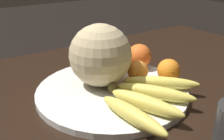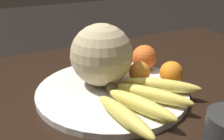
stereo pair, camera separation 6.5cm
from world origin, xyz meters
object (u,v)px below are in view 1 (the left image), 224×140
(kitchen_table, at_px, (99,137))
(fruit_bowl, at_px, (112,90))
(banana_bunch, at_px, (149,97))
(orange_front_right, at_px, (138,71))
(orange_front_left, at_px, (139,56))
(orange_back_left, at_px, (111,60))
(melon, at_px, (100,55))
(orange_mid_center, at_px, (169,70))

(kitchen_table, height_order, fruit_bowl, fruit_bowl)
(banana_bunch, height_order, orange_front_right, orange_front_right)
(kitchen_table, distance_m, orange_front_left, 0.27)
(kitchen_table, xyz_separation_m, orange_front_left, (0.20, 0.09, 0.15))
(banana_bunch, height_order, orange_front_left, orange_front_left)
(fruit_bowl, bearing_deg, orange_back_left, 56.60)
(melon, bearing_deg, orange_mid_center, -28.27)
(kitchen_table, bearing_deg, melon, 52.49)
(orange_back_left, bearing_deg, kitchen_table, -134.44)
(orange_back_left, bearing_deg, orange_mid_center, -61.30)
(orange_mid_center, bearing_deg, kitchen_table, 174.17)
(kitchen_table, xyz_separation_m, melon, (0.05, 0.06, 0.19))
(fruit_bowl, relative_size, orange_front_left, 5.26)
(kitchen_table, xyz_separation_m, orange_back_left, (0.13, 0.13, 0.14))
(kitchen_table, bearing_deg, orange_mid_center, -5.83)
(orange_front_right, bearing_deg, melon, 157.55)
(melon, distance_m, banana_bunch, 0.17)
(fruit_bowl, height_order, orange_front_left, orange_front_left)
(banana_bunch, distance_m, orange_front_left, 0.22)
(orange_front_left, relative_size, orange_mid_center, 1.19)
(orange_front_right, relative_size, orange_back_left, 0.98)
(orange_front_right, distance_m, orange_mid_center, 0.08)
(orange_front_right, bearing_deg, orange_front_left, 47.77)
(fruit_bowl, relative_size, orange_front_right, 6.82)
(melon, height_order, orange_mid_center, melon)
(kitchen_table, bearing_deg, banana_bunch, -45.56)
(orange_mid_center, bearing_deg, orange_front_left, 92.87)
(melon, xyz_separation_m, orange_front_right, (0.09, -0.04, -0.05))
(fruit_bowl, xyz_separation_m, orange_front_left, (0.14, 0.07, 0.04))
(orange_front_left, distance_m, orange_front_right, 0.09)
(orange_front_left, bearing_deg, orange_mid_center, -87.13)
(fruit_bowl, xyz_separation_m, melon, (-0.01, 0.04, 0.09))
(banana_bunch, xyz_separation_m, orange_front_left, (0.12, 0.18, 0.02))
(melon, xyz_separation_m, banana_bunch, (0.03, -0.15, -0.06))
(kitchen_table, relative_size, orange_mid_center, 25.34)
(fruit_bowl, bearing_deg, melon, 105.32)
(fruit_bowl, bearing_deg, orange_front_right, -0.80)
(orange_front_left, height_order, orange_back_left, orange_front_left)
(fruit_bowl, bearing_deg, banana_bunch, -78.21)
(orange_front_left, bearing_deg, orange_back_left, 155.37)
(kitchen_table, distance_m, orange_back_left, 0.23)
(kitchen_table, height_order, orange_back_left, orange_back_left)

